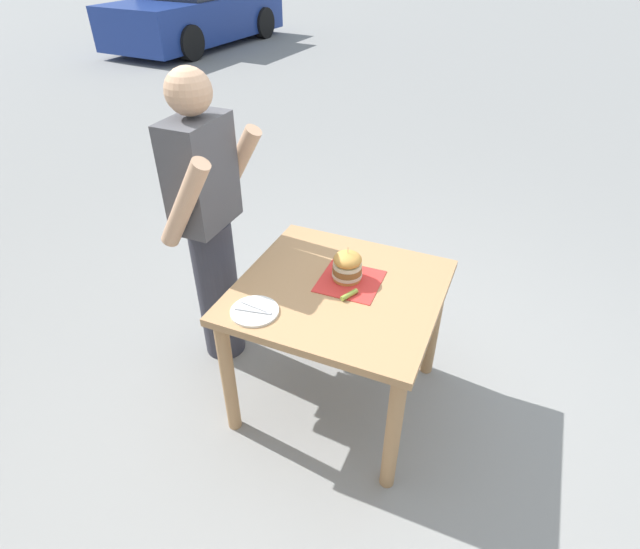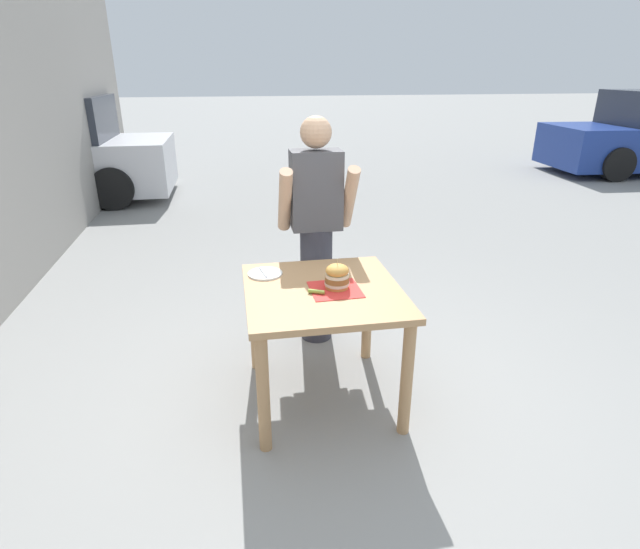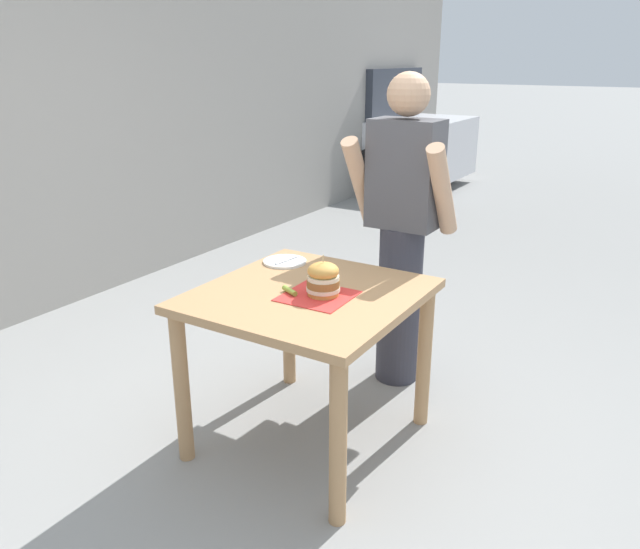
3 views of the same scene
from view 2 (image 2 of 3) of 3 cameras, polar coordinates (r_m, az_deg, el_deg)
name	(u,v)px [view 2 (image 2 of 3)]	position (r m, az deg, el deg)	size (l,w,h in m)	color
ground_plane	(323,396)	(3.35, 0.31, -13.68)	(80.00, 80.00, 0.00)	gray
patio_table	(323,308)	(3.02, 0.33, -3.86)	(0.92, 0.96, 0.77)	tan
serving_paper	(335,289)	(2.95, 1.75, -1.72)	(0.29, 0.29, 0.00)	red
sandwich	(337,276)	(2.95, 1.96, -0.19)	(0.15, 0.15, 0.18)	gold
pickle_spear	(316,292)	(2.89, -0.41, -1.96)	(0.02, 0.02, 0.10)	#8EA83D
side_plate_with_forks	(265,273)	(3.19, -6.29, 0.12)	(0.22, 0.22, 0.02)	white
diner_across_table	(316,230)	(3.67, -0.43, 5.09)	(0.55, 0.35, 1.69)	#33333D
parked_car_mid_block	(36,155)	(9.28, -29.73, 11.77)	(4.21, 1.85, 1.60)	silver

